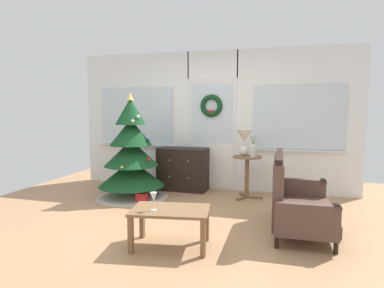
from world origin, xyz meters
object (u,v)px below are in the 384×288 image
object	(u,v)px
side_table	(247,168)
gift_box	(142,198)
coffee_table	(170,215)
wine_glass	(154,197)
dresser_cabinet	(183,169)
table_lamp	(244,139)
flower_vase	(253,150)
christmas_tree	(131,158)
settee_sofa	(294,201)

from	to	relation	value
side_table	gift_box	world-z (taller)	side_table
coffee_table	gift_box	distance (m)	1.84
wine_glass	gift_box	distance (m)	1.88
dresser_cabinet	coffee_table	bearing A→B (deg)	-75.33
table_lamp	gift_box	bearing A→B (deg)	-152.34
table_lamp	flower_vase	world-z (taller)	table_lamp
christmas_tree	side_table	size ratio (longest dim) A/B	2.47
table_lamp	wine_glass	xyz separation A→B (m)	(-0.65, -2.39, -0.43)
table_lamp	flower_vase	size ratio (longest dim) A/B	1.26
dresser_cabinet	settee_sofa	size ratio (longest dim) A/B	0.66
side_table	table_lamp	world-z (taller)	table_lamp
settee_sofa	side_table	size ratio (longest dim) A/B	1.94
wine_glass	gift_box	bearing A→B (deg)	118.60
side_table	table_lamp	distance (m)	0.50
wine_glass	coffee_table	bearing A→B (deg)	31.59
settee_sofa	wine_glass	xyz separation A→B (m)	(-1.46, -1.01, 0.19)
coffee_table	wine_glass	xyz separation A→B (m)	(-0.15, -0.09, 0.21)
table_lamp	dresser_cabinet	bearing A→B (deg)	169.71
flower_vase	wine_glass	world-z (taller)	flower_vase
wine_glass	gift_box	xyz separation A→B (m)	(-0.87, 1.60, -0.49)
dresser_cabinet	table_lamp	distance (m)	1.32
christmas_tree	settee_sofa	size ratio (longest dim) A/B	1.27
settee_sofa	wine_glass	distance (m)	1.78
side_table	coffee_table	world-z (taller)	side_table
christmas_tree	coffee_table	size ratio (longest dim) A/B	1.94
settee_sofa	coffee_table	xyz separation A→B (m)	(-1.30, -0.91, -0.01)
table_lamp	settee_sofa	bearing A→B (deg)	-59.68
dresser_cabinet	table_lamp	bearing A→B (deg)	-10.29
dresser_cabinet	flower_vase	world-z (taller)	flower_vase
flower_vase	wine_glass	bearing A→B (deg)	-109.39
christmas_tree	dresser_cabinet	distance (m)	1.03
flower_vase	coffee_table	size ratio (longest dim) A/B	0.38
side_table	flower_vase	world-z (taller)	flower_vase
flower_vase	wine_glass	size ratio (longest dim) A/B	1.79
dresser_cabinet	coffee_table	size ratio (longest dim) A/B	1.00
christmas_tree	side_table	xyz separation A→B (m)	(1.89, 0.47, -0.16)
christmas_tree	wine_glass	world-z (taller)	christmas_tree
side_table	settee_sofa	bearing A→B (deg)	-60.86
christmas_tree	settee_sofa	world-z (taller)	christmas_tree
dresser_cabinet	gift_box	distance (m)	1.11
side_table	dresser_cabinet	bearing A→B (deg)	168.38
dresser_cabinet	christmas_tree	bearing A→B (deg)	-133.80
settee_sofa	flower_vase	world-z (taller)	flower_vase
table_lamp	gift_box	xyz separation A→B (m)	(-1.52, -0.80, -0.92)
side_table	flower_vase	size ratio (longest dim) A/B	2.04
settee_sofa	flower_vase	xyz separation A→B (m)	(-0.65, 1.29, 0.45)
flower_vase	wine_glass	xyz separation A→B (m)	(-0.81, -2.29, -0.26)
wine_glass	settee_sofa	bearing A→B (deg)	34.58
flower_vase	coffee_table	xyz separation A→B (m)	(-0.65, -2.20, -0.47)
side_table	coffee_table	xyz separation A→B (m)	(-0.55, -2.26, -0.14)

